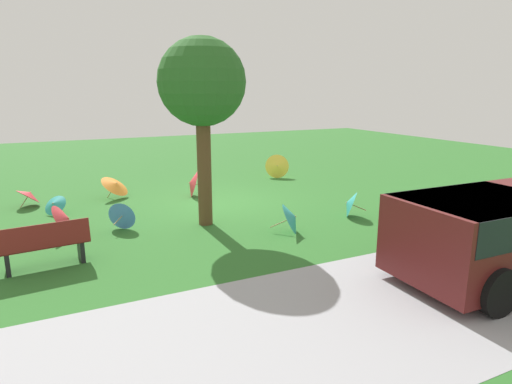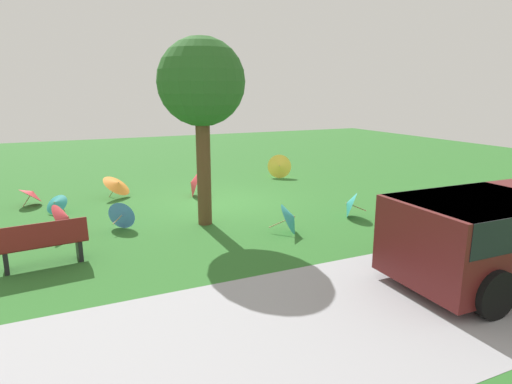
{
  "view_description": "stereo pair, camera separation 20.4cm",
  "coord_description": "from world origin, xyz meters",
  "px_view_note": "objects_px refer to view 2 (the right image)",
  "views": [
    {
      "loc": [
        4.48,
        11.82,
        3.29
      ],
      "look_at": [
        -0.51,
        1.47,
        0.6
      ],
      "focal_mm": 30.45,
      "sensor_mm": 36.0,
      "label": 1
    },
    {
      "loc": [
        4.29,
        11.91,
        3.29
      ],
      "look_at": [
        -0.51,
        1.47,
        0.6
      ],
      "focal_mm": 30.45,
      "sensor_mm": 36.0,
      "label": 2
    }
  ],
  "objects_px": {
    "shade_tree": "(201,85)",
    "parasol_red_1": "(193,183)",
    "parasol_teal_4": "(56,203)",
    "parasol_red_2": "(66,218)",
    "park_bench": "(43,243)",
    "parasol_orange_0": "(117,184)",
    "parasol_blue_0": "(123,214)",
    "parasol_teal_1": "(291,218)",
    "van_dark": "(506,229)",
    "parasol_yellow_0": "(280,166)",
    "parasol_teal_2": "(349,204)",
    "parasol_teal_3": "(447,197)",
    "parasol_red_0": "(31,193)"
  },
  "relations": [
    {
      "from": "parasol_red_1",
      "to": "parasol_teal_4",
      "type": "bearing_deg",
      "value": 5.27
    },
    {
      "from": "parasol_teal_1",
      "to": "parasol_teal_2",
      "type": "bearing_deg",
      "value": -165.79
    },
    {
      "from": "van_dark",
      "to": "parasol_orange_0",
      "type": "bearing_deg",
      "value": -58.86
    },
    {
      "from": "shade_tree",
      "to": "parasol_red_1",
      "type": "bearing_deg",
      "value": -101.1
    },
    {
      "from": "parasol_orange_0",
      "to": "parasol_red_0",
      "type": "bearing_deg",
      "value": -2.27
    },
    {
      "from": "park_bench",
      "to": "parasol_orange_0",
      "type": "relative_size",
      "value": 1.37
    },
    {
      "from": "parasol_teal_1",
      "to": "shade_tree",
      "type": "bearing_deg",
      "value": -44.71
    },
    {
      "from": "parasol_teal_1",
      "to": "parasol_red_1",
      "type": "xyz_separation_m",
      "value": [
        1.03,
        -4.51,
        0.06
      ]
    },
    {
      "from": "parasol_yellow_0",
      "to": "parasol_teal_3",
      "type": "height_order",
      "value": "parasol_yellow_0"
    },
    {
      "from": "parasol_teal_2",
      "to": "parasol_orange_0",
      "type": "bearing_deg",
      "value": -42.36
    },
    {
      "from": "parasol_red_0",
      "to": "parasol_orange_0",
      "type": "relative_size",
      "value": 0.76
    },
    {
      "from": "parasol_yellow_0",
      "to": "parasol_red_2",
      "type": "height_order",
      "value": "parasol_yellow_0"
    },
    {
      "from": "parasol_yellow_0",
      "to": "parasol_orange_0",
      "type": "distance_m",
      "value": 6.14
    },
    {
      "from": "parasol_orange_0",
      "to": "parasol_red_1",
      "type": "distance_m",
      "value": 2.36
    },
    {
      "from": "parasol_orange_0",
      "to": "parasol_red_2",
      "type": "xyz_separation_m",
      "value": [
        1.58,
        3.23,
        -0.04
      ]
    },
    {
      "from": "park_bench",
      "to": "van_dark",
      "type": "bearing_deg",
      "value": 152.1
    },
    {
      "from": "parasol_red_0",
      "to": "parasol_teal_4",
      "type": "bearing_deg",
      "value": 116.05
    },
    {
      "from": "van_dark",
      "to": "parasol_teal_4",
      "type": "xyz_separation_m",
      "value": [
        7.26,
        -7.87,
        -0.62
      ]
    },
    {
      "from": "shade_tree",
      "to": "parasol_red_2",
      "type": "height_order",
      "value": "shade_tree"
    },
    {
      "from": "parasol_teal_1",
      "to": "parasol_orange_0",
      "type": "bearing_deg",
      "value": -58.8
    },
    {
      "from": "shade_tree",
      "to": "parasol_teal_3",
      "type": "bearing_deg",
      "value": 166.38
    },
    {
      "from": "shade_tree",
      "to": "parasol_yellow_0",
      "type": "xyz_separation_m",
      "value": [
        -4.47,
        -4.46,
        -2.96
      ]
    },
    {
      "from": "van_dark",
      "to": "parasol_red_1",
      "type": "distance_m",
      "value": 8.88
    },
    {
      "from": "van_dark",
      "to": "parasol_orange_0",
      "type": "height_order",
      "value": "van_dark"
    },
    {
      "from": "parasol_orange_0",
      "to": "parasol_red_1",
      "type": "bearing_deg",
      "value": 159.45
    },
    {
      "from": "van_dark",
      "to": "parasol_teal_3",
      "type": "distance_m",
      "value": 4.66
    },
    {
      "from": "parasol_red_1",
      "to": "parasol_red_2",
      "type": "xyz_separation_m",
      "value": [
        3.79,
        2.4,
        -0.04
      ]
    },
    {
      "from": "parasol_yellow_0",
      "to": "parasol_blue_0",
      "type": "bearing_deg",
      "value": 31.75
    },
    {
      "from": "parasol_teal_3",
      "to": "parasol_teal_1",
      "type": "bearing_deg",
      "value": -0.19
    },
    {
      "from": "van_dark",
      "to": "parasol_yellow_0",
      "type": "distance_m",
      "value": 9.8
    },
    {
      "from": "parasol_red_0",
      "to": "parasol_red_1",
      "type": "relative_size",
      "value": 0.98
    },
    {
      "from": "parasol_teal_1",
      "to": "parasol_teal_2",
      "type": "xyz_separation_m",
      "value": [
        -2.05,
        -0.52,
        -0.01
      ]
    },
    {
      "from": "van_dark",
      "to": "parasol_teal_2",
      "type": "distance_m",
      "value": 4.29
    },
    {
      "from": "parasol_teal_1",
      "to": "parasol_yellow_0",
      "type": "bearing_deg",
      "value": -115.41
    },
    {
      "from": "parasol_yellow_0",
      "to": "parasol_red_1",
      "type": "xyz_separation_m",
      "value": [
        3.89,
        1.53,
        -0.03
      ]
    },
    {
      "from": "parasol_teal_3",
      "to": "shade_tree",
      "type": "bearing_deg",
      "value": -13.62
    },
    {
      "from": "parasol_red_0",
      "to": "parasol_teal_1",
      "type": "xyz_separation_m",
      "value": [
        -5.65,
        5.43,
        0.02
      ]
    },
    {
      "from": "parasol_teal_4",
      "to": "parasol_red_2",
      "type": "bearing_deg",
      "value": 95.75
    },
    {
      "from": "parasol_teal_2",
      "to": "parasol_yellow_0",
      "type": "bearing_deg",
      "value": -98.42
    },
    {
      "from": "parasol_red_0",
      "to": "parasol_blue_0",
      "type": "distance_m",
      "value": 3.97
    },
    {
      "from": "parasol_teal_2",
      "to": "parasol_teal_4",
      "type": "relative_size",
      "value": 0.99
    },
    {
      "from": "parasol_orange_0",
      "to": "park_bench",
      "type": "bearing_deg",
      "value": 68.34
    },
    {
      "from": "parasol_yellow_0",
      "to": "parasol_red_1",
      "type": "bearing_deg",
      "value": 21.45
    },
    {
      "from": "parasol_teal_2",
      "to": "parasol_red_2",
      "type": "xyz_separation_m",
      "value": [
        6.86,
        -1.59,
        0.03
      ]
    },
    {
      "from": "parasol_red_1",
      "to": "parasol_blue_0",
      "type": "distance_m",
      "value": 3.49
    },
    {
      "from": "shade_tree",
      "to": "parasol_teal_2",
      "type": "xyz_separation_m",
      "value": [
        -3.65,
        1.06,
        -3.05
      ]
    },
    {
      "from": "parasol_yellow_0",
      "to": "parasol_teal_1",
      "type": "xyz_separation_m",
      "value": [
        2.87,
        6.04,
        -0.08
      ]
    },
    {
      "from": "park_bench",
      "to": "parasol_red_0",
      "type": "distance_m",
      "value": 5.21
    },
    {
      "from": "parasol_yellow_0",
      "to": "parasol_teal_1",
      "type": "relative_size",
      "value": 1.12
    },
    {
      "from": "parasol_orange_0",
      "to": "parasol_teal_4",
      "type": "bearing_deg",
      "value": 33.82
    }
  ]
}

